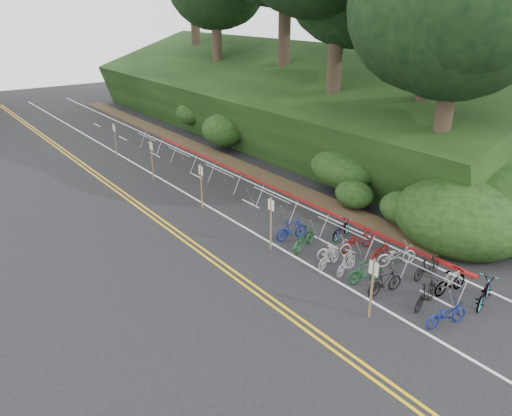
% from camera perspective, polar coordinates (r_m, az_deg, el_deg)
% --- Properties ---
extents(ground, '(120.00, 120.00, 0.00)m').
position_cam_1_polar(ground, '(19.05, 9.65, -10.65)').
color(ground, black).
rests_on(ground, ground).
extents(road_markings, '(7.47, 80.00, 0.01)m').
position_cam_1_polar(road_markings, '(26.42, -5.08, -0.62)').
color(road_markings, gold).
rests_on(road_markings, ground).
extents(red_curb, '(0.25, 28.00, 0.10)m').
position_cam_1_polar(red_curb, '(30.54, 1.15, 2.78)').
color(red_curb, maroon).
rests_on(red_curb, ground).
extents(embankment, '(14.30, 48.14, 9.11)m').
position_cam_1_polar(embankment, '(39.57, 3.37, 11.07)').
color(embankment, black).
rests_on(embankment, ground).
extents(bike_rack_front, '(1.10, 2.68, 1.08)m').
position_cam_1_polar(bike_rack_front, '(19.85, 19.03, -7.55)').
color(bike_rack_front, '#9498A0').
rests_on(bike_rack_front, ground).
extents(bike_racks_rest, '(1.14, 23.00, 1.17)m').
position_cam_1_polar(bike_racks_rest, '(29.60, -4.19, 3.73)').
color(bike_racks_rest, '#9498A0').
rests_on(bike_racks_rest, ground).
extents(signpost_near, '(0.08, 0.40, 2.30)m').
position_cam_1_polar(signpost_near, '(17.79, 13.13, -8.51)').
color(signpost_near, brown).
rests_on(signpost_near, ground).
extents(signposts_rest, '(0.08, 18.40, 2.50)m').
position_cam_1_polar(signposts_rest, '(29.13, -9.28, 4.38)').
color(signposts_rest, brown).
rests_on(signposts_rest, ground).
extents(bike_front, '(0.71, 1.55, 0.90)m').
position_cam_1_polar(bike_front, '(21.16, 8.35, -5.57)').
color(bike_front, '#9E9EA3').
rests_on(bike_front, ground).
extents(bike_valet, '(3.55, 10.20, 1.07)m').
position_cam_1_polar(bike_valet, '(21.19, 13.87, -5.90)').
color(bike_valet, navy).
rests_on(bike_valet, ground).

